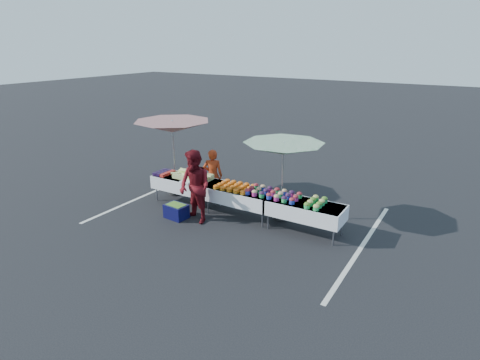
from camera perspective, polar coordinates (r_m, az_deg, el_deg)
The scene contains 17 objects.
ground at distance 10.58m, azimuth 0.00°, elevation -5.13°, with size 80.00×80.00×0.00m, color black.
stripe_left at distance 12.42m, azimuth -12.74°, elevation -1.86°, with size 0.10×5.00×0.00m, color silver.
stripe_right at distance 9.50m, azimuth 16.96°, elevation -8.99°, with size 0.10×5.00×0.00m, color silver.
table_left at distance 11.34m, azimuth -7.80°, elevation -0.46°, with size 1.86×0.81×0.75m.
table_center at distance 10.36m, azimuth 0.00°, elevation -2.18°, with size 1.86×0.81×0.75m.
table_right at distance 9.62m, azimuth 9.23°, elevation -4.16°, with size 1.86×0.81×0.75m.
berry_punnets at distance 11.67m, azimuth -10.75°, elevation 1.02°, with size 0.40×0.54×0.08m.
corn_pile at distance 11.15m, azimuth -6.77°, elevation 0.63°, with size 1.16×0.57×0.26m.
plastic_bags at distance 10.88m, azimuth -7.60°, elevation -0.23°, with size 0.30×0.25×0.05m, color white.
carrot_bowls at distance 10.35m, azimuth -0.74°, elevation -0.92°, with size 0.95×0.69×0.11m.
potato_cups at distance 9.84m, azimuth 4.74°, elevation -1.87°, with size 1.34×0.58×0.16m.
bean_baskets at distance 9.43m, azimuth 10.75°, elevation -3.15°, with size 0.36×0.68×0.15m.
vendor at distance 11.37m, azimuth -3.88°, elevation 0.66°, with size 0.55×0.36×1.51m, color #A02F12.
customer at distance 10.00m, azimuth -6.44°, elevation -1.00°, with size 0.90×0.70×1.85m, color maroon.
umbrella_left at distance 11.69m, azimuth -9.59°, elevation 7.41°, with size 2.64×2.64×2.24m.
umbrella_right at distance 9.85m, azimuth 6.22°, elevation 4.37°, with size 2.48×2.48×2.05m.
storage_bin at distance 10.53m, azimuth -9.04°, elevation -4.36°, with size 0.60×0.47×0.37m.
Camera 1 is at (5.01, -8.26, 4.33)m, focal length 30.00 mm.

